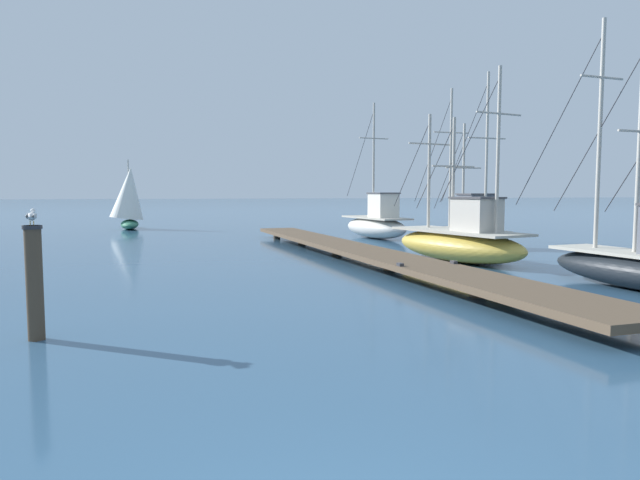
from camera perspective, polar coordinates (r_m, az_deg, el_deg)
name	(u,v)px	position (r m, az deg, el deg)	size (l,w,h in m)	color
floating_dock	(360,251)	(19.65, 4.02, -1.10)	(2.76, 23.67, 0.53)	brown
fishing_boat_0	(377,224)	(29.53, 5.66, 1.64)	(2.51, 6.02, 6.92)	silver
fishing_boat_1	(460,241)	(20.07, 13.76, -0.07)	(3.19, 6.79, 6.26)	gold
fishing_boat_3	(467,231)	(25.79, 14.44, 0.88)	(2.25, 7.03, 7.26)	black
mooring_piling	(34,281)	(10.26, -26.58, -3.65)	(0.30, 0.30, 1.86)	#4C3D2D
perched_seagull	(32,216)	(10.16, -26.81, 2.15)	(0.14, 0.38, 0.27)	gold
distant_sailboat	(129,198)	(38.62, -18.52, 4.00)	(2.44, 4.16, 4.44)	#337556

